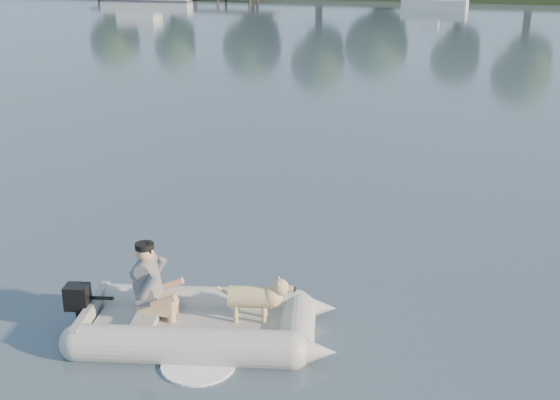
% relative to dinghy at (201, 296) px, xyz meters
% --- Properties ---
extents(water, '(160.00, 160.00, 0.00)m').
position_rel_dinghy_xyz_m(water, '(-0.58, 0.67, -0.50)').
color(water, slate).
rests_on(water, ground).
extents(dinghy, '(4.87, 4.13, 1.20)m').
position_rel_dinghy_xyz_m(dinghy, '(0.00, 0.00, 0.00)').
color(dinghy, '#A5A5A0').
rests_on(dinghy, water).
extents(man, '(0.74, 0.68, 0.93)m').
position_rel_dinghy_xyz_m(man, '(-0.59, -0.11, 0.17)').
color(man, slate).
rests_on(man, dinghy).
extents(dog, '(0.85, 0.48, 0.53)m').
position_rel_dinghy_xyz_m(dog, '(0.53, 0.19, -0.06)').
color(dog, tan).
rests_on(dog, dinghy).
extents(outboard_motor, '(0.41, 0.33, 0.68)m').
position_rel_dinghy_xyz_m(outboard_motor, '(-1.38, -0.37, -0.24)').
color(outboard_motor, black).
rests_on(outboard_motor, dinghy).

